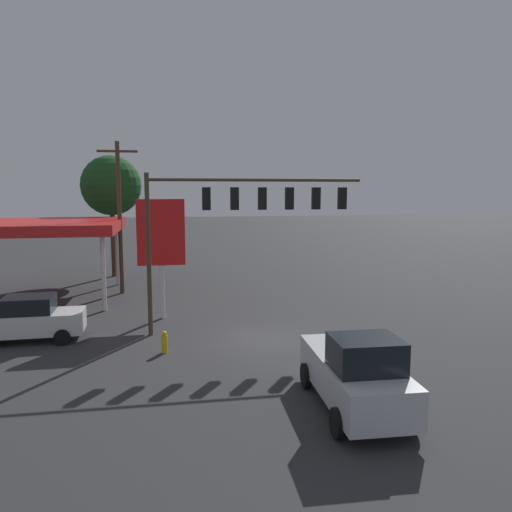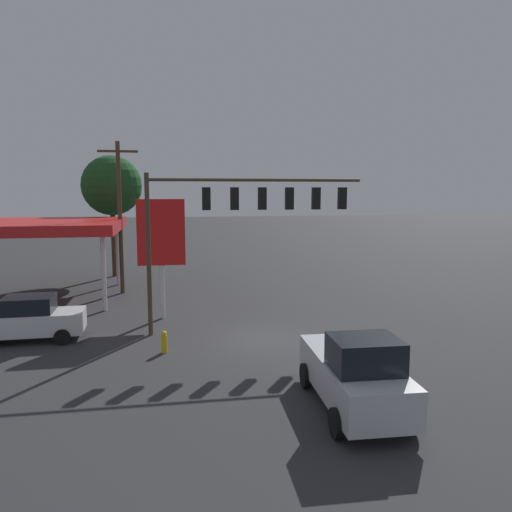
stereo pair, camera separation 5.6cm
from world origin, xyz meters
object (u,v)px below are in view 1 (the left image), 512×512
(utility_pole, at_px, (120,214))
(fire_hydrant, at_px, (164,342))
(traffic_signal_assembly, at_px, (245,208))
(pickup_parked, at_px, (356,374))
(street_tree, at_px, (111,186))
(price_sign, at_px, (161,236))
(sedan_far, at_px, (30,319))

(utility_pole, height_order, fire_hydrant, utility_pole)
(fire_hydrant, bearing_deg, traffic_signal_assembly, -144.52)
(utility_pole, xyz_separation_m, pickup_parked, (-8.18, 18.43, -3.83))
(street_tree, height_order, fire_hydrant, street_tree)
(utility_pole, relative_size, fire_hydrant, 10.59)
(pickup_parked, bearing_deg, price_sign, -152.54)
(sedan_far, bearing_deg, street_tree, -98.37)
(fire_hydrant, bearing_deg, price_sign, -88.93)
(fire_hydrant, bearing_deg, pickup_parked, 131.43)
(utility_pole, xyz_separation_m, fire_hydrant, (-2.65, 12.18, -4.50))
(traffic_signal_assembly, distance_m, price_sign, 4.95)
(utility_pole, bearing_deg, pickup_parked, 113.92)
(price_sign, bearing_deg, utility_pole, -69.14)
(utility_pole, height_order, sedan_far, utility_pole)
(utility_pole, bearing_deg, fire_hydrant, 102.30)
(utility_pole, bearing_deg, sedan_far, 72.58)
(street_tree, bearing_deg, utility_pole, 99.79)
(utility_pole, xyz_separation_m, street_tree, (1.12, -6.47, 1.75))
(utility_pole, relative_size, sedan_far, 2.09)
(utility_pole, distance_m, pickup_parked, 20.53)
(pickup_parked, height_order, street_tree, street_tree)
(pickup_parked, relative_size, sedan_far, 1.18)
(price_sign, distance_m, sedan_far, 7.00)
(traffic_signal_assembly, distance_m, fire_hydrant, 6.83)
(price_sign, distance_m, street_tree, 13.91)
(pickup_parked, bearing_deg, sedan_far, -126.62)
(price_sign, bearing_deg, pickup_parked, 115.61)
(utility_pole, bearing_deg, traffic_signal_assembly, 123.36)
(traffic_signal_assembly, height_order, fire_hydrant, traffic_signal_assembly)
(utility_pole, xyz_separation_m, sedan_far, (3.00, 9.55, -3.99))
(traffic_signal_assembly, height_order, sedan_far, traffic_signal_assembly)
(sedan_far, relative_size, fire_hydrant, 5.06)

